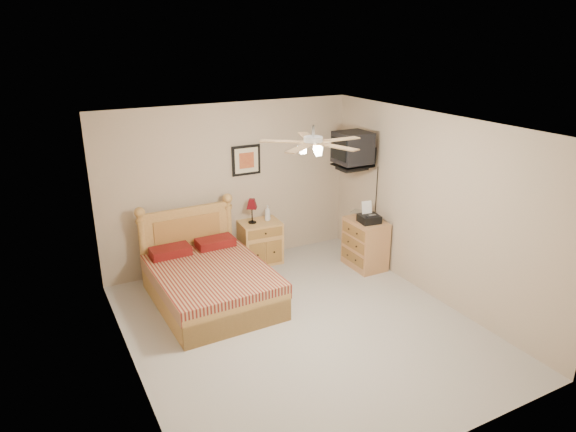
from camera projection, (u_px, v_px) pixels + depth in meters
name	position (u px, v px, depth m)	size (l,w,h in m)	color
floor	(302.00, 327.00, 6.36)	(4.50, 4.50, 0.00)	#A6A096
ceiling	(304.00, 126.00, 5.52)	(4.00, 4.50, 0.04)	white
wall_back	(230.00, 186.00, 7.81)	(4.00, 0.04, 2.50)	tan
wall_front	(442.00, 327.00, 4.07)	(4.00, 0.04, 2.50)	tan
wall_left	(126.00, 269.00, 5.06)	(0.04, 4.50, 2.50)	tan
wall_right	(433.00, 208.00, 6.82)	(0.04, 4.50, 2.50)	tan
bed	(210.00, 262.00, 6.76)	(1.41, 1.85, 1.20)	#AA793F
nightstand	(260.00, 242.00, 8.08)	(0.62, 0.47, 0.67)	tan
table_lamp	(252.00, 211.00, 7.87)	(0.21, 0.21, 0.38)	#53060C
lotion_bottle	(267.00, 213.00, 8.00)	(0.09, 0.10, 0.25)	silver
framed_picture	(246.00, 160.00, 7.79)	(0.46, 0.04, 0.46)	black
dresser	(365.00, 244.00, 7.90)	(0.45, 0.65, 0.77)	#B47E44
fax_machine	(370.00, 213.00, 7.63)	(0.29, 0.31, 0.31)	black
magazine_lower	(358.00, 216.00, 7.92)	(0.19, 0.25, 0.02)	#B4AC8F
magazine_upper	(357.00, 214.00, 7.94)	(0.18, 0.25, 0.02)	gray
wall_tv	(361.00, 149.00, 7.64)	(0.56, 0.46, 0.58)	black
ceiling_fan	(313.00, 142.00, 5.40)	(1.14, 1.14, 0.28)	silver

